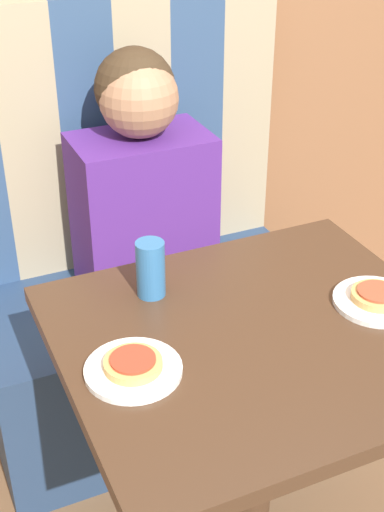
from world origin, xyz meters
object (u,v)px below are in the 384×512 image
Objects in this scene: plate_right at (376,301)px; pizza_left at (133,363)px; pizza_right at (377,295)px; person at (141,180)px; plate_left at (133,370)px; drinking_cup at (151,269)px.

pizza_left reaches higher than plate_right.
pizza_left is 1.00× the size of pizza_right.
person is at bearing 111.91° from plate_right.
person is 3.78× the size of plate_left.
plate_left is at bearing -118.63° from drinking_cup.
pizza_left is at bearing 0.00° from plate_left.
plate_right is at bearing 0.00° from pizza_right.
drinking_cup is at bearing 151.48° from plate_right.
plate_right is 1.44× the size of drinking_cup.
pizza_left is 0.27m from drinking_cup.
pizza_right is 0.49m from drinking_cup.
person is 0.75m from plate_left.
person reaches higher than plate_right.
pizza_left is (-0.28, -0.69, -0.03)m from person.
plate_left is at bearing 0.00° from pizza_left.
drinking_cup is at bearing -108.21° from person.
person is 0.75m from plate_right.
pizza_right is (0.56, 0.00, 0.02)m from plate_left.
pizza_right reaches higher than plate_right.
drinking_cup is (0.13, 0.23, 0.04)m from pizza_left.
drinking_cup is (-0.15, -0.46, 0.01)m from person.
drinking_cup reaches higher than pizza_left.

